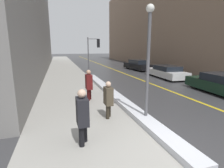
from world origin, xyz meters
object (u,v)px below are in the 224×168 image
(pedestrian_nearside, at_px, (89,84))
(lamp_post, at_px, (148,53))
(parked_car_white, at_px, (166,72))
(traffic_light_near, at_px, (94,48))
(pedestrian_with_shoulder_bag, at_px, (82,114))
(parked_car_black, at_px, (138,65))
(pedestrian_in_glasses, at_px, (108,98))

(pedestrian_nearside, bearing_deg, lamp_post, 25.54)
(parked_car_white, bearing_deg, traffic_light_near, 50.36)
(pedestrian_with_shoulder_bag, distance_m, parked_car_black, 17.64)
(traffic_light_near, bearing_deg, parked_car_black, 16.24)
(pedestrian_in_glasses, relative_size, pedestrian_nearside, 0.91)
(traffic_light_near, bearing_deg, parked_car_white, -36.41)
(pedestrian_in_glasses, bearing_deg, parked_car_black, 149.72)
(parked_car_white, bearing_deg, parked_car_black, 1.76)
(pedestrian_in_glasses, bearing_deg, pedestrian_nearside, -173.68)
(pedestrian_in_glasses, relative_size, parked_car_black, 0.30)
(traffic_light_near, xyz_separation_m, parked_car_black, (5.70, 1.01, -2.12))
(pedestrian_with_shoulder_bag, height_order, pedestrian_in_glasses, pedestrian_with_shoulder_bag)
(pedestrian_in_glasses, relative_size, parked_car_white, 0.30)
(pedestrian_in_glasses, bearing_deg, lamp_post, 62.03)
(lamp_post, distance_m, pedestrian_in_glasses, 2.24)
(lamp_post, height_order, pedestrian_in_glasses, lamp_post)
(pedestrian_nearside, relative_size, parked_car_black, 0.33)
(traffic_light_near, height_order, pedestrian_with_shoulder_bag, traffic_light_near)
(pedestrian_with_shoulder_bag, height_order, parked_car_white, pedestrian_with_shoulder_bag)
(pedestrian_nearside, distance_m, parked_car_white, 9.32)
(traffic_light_near, xyz_separation_m, pedestrian_nearside, (-2.37, -9.98, -1.85))
(parked_car_black, bearing_deg, pedestrian_in_glasses, 145.08)
(lamp_post, distance_m, parked_car_black, 15.76)
(lamp_post, bearing_deg, pedestrian_nearside, 116.04)
(lamp_post, relative_size, pedestrian_nearside, 2.58)
(parked_car_white, xyz_separation_m, parked_car_black, (0.13, 6.14, 0.06))
(traffic_light_near, relative_size, parked_car_black, 0.78)
(lamp_post, distance_m, parked_car_white, 10.49)
(pedestrian_in_glasses, bearing_deg, traffic_light_near, 170.18)
(pedestrian_in_glasses, xyz_separation_m, parked_car_white, (7.64, 7.43, -0.26))
(pedestrian_in_glasses, bearing_deg, parked_car_white, 133.73)
(traffic_light_near, distance_m, pedestrian_with_shoulder_bag, 14.66)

